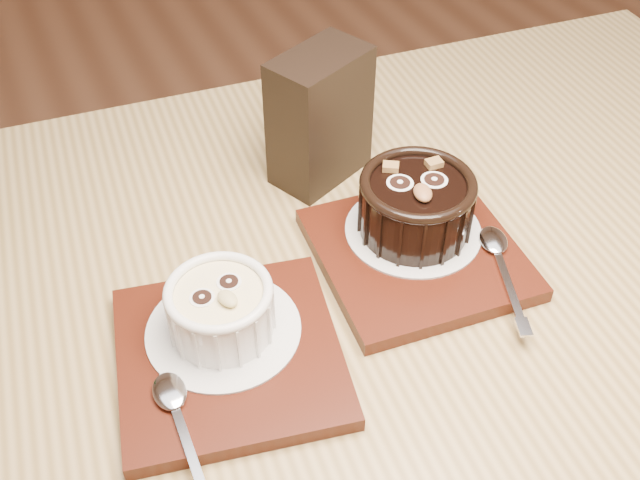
{
  "coord_description": "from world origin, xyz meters",
  "views": [
    {
      "loc": [
        -0.37,
        -0.36,
        1.25
      ],
      "look_at": [
        -0.18,
        0.06,
        0.81
      ],
      "focal_mm": 42.0,
      "sensor_mm": 36.0,
      "label": 1
    }
  ],
  "objects_px": {
    "table": "(337,379)",
    "ramekin_white": "(220,307)",
    "ramekin_dark": "(416,203)",
    "condiment_stand": "(320,117)",
    "tray_left": "(230,356)",
    "tray_right": "(417,254)"
  },
  "relations": [
    {
      "from": "table",
      "to": "ramekin_white",
      "type": "xyz_separation_m",
      "value": [
        -0.1,
        0.02,
        0.13
      ]
    },
    {
      "from": "table",
      "to": "ramekin_dark",
      "type": "xyz_separation_m",
      "value": [
        0.11,
        0.06,
        0.14
      ]
    },
    {
      "from": "ramekin_white",
      "to": "condiment_stand",
      "type": "xyz_separation_m",
      "value": [
        0.17,
        0.18,
        0.03
      ]
    },
    {
      "from": "table",
      "to": "ramekin_white",
      "type": "height_order",
      "value": "ramekin_white"
    },
    {
      "from": "table",
      "to": "ramekin_white",
      "type": "bearing_deg",
      "value": 171.11
    },
    {
      "from": "tray_left",
      "to": "tray_right",
      "type": "bearing_deg",
      "value": 11.32
    },
    {
      "from": "condiment_stand",
      "to": "ramekin_dark",
      "type": "bearing_deg",
      "value": -75.48
    },
    {
      "from": "condiment_stand",
      "to": "tray_left",
      "type": "bearing_deg",
      "value": -130.94
    },
    {
      "from": "tray_left",
      "to": "ramekin_dark",
      "type": "xyz_separation_m",
      "value": [
        0.21,
        0.06,
        0.04
      ]
    },
    {
      "from": "ramekin_white",
      "to": "ramekin_dark",
      "type": "distance_m",
      "value": 0.21
    },
    {
      "from": "tray_left",
      "to": "condiment_stand",
      "type": "bearing_deg",
      "value": 49.06
    },
    {
      "from": "ramekin_white",
      "to": "tray_left",
      "type": "bearing_deg",
      "value": -114.28
    },
    {
      "from": "tray_left",
      "to": "ramekin_white",
      "type": "relative_size",
      "value": 2.05
    },
    {
      "from": "tray_right",
      "to": "ramekin_dark",
      "type": "height_order",
      "value": "ramekin_dark"
    },
    {
      "from": "condiment_stand",
      "to": "table",
      "type": "bearing_deg",
      "value": -109.95
    },
    {
      "from": "table",
      "to": "tray_right",
      "type": "height_order",
      "value": "tray_right"
    },
    {
      "from": "condiment_stand",
      "to": "tray_right",
      "type": "bearing_deg",
      "value": -80.21
    },
    {
      "from": "tray_left",
      "to": "condiment_stand",
      "type": "distance_m",
      "value": 0.27
    },
    {
      "from": "ramekin_dark",
      "to": "tray_right",
      "type": "bearing_deg",
      "value": -92.34
    },
    {
      "from": "tray_left",
      "to": "ramekin_dark",
      "type": "height_order",
      "value": "ramekin_dark"
    },
    {
      "from": "ramekin_white",
      "to": "condiment_stand",
      "type": "height_order",
      "value": "condiment_stand"
    },
    {
      "from": "table",
      "to": "tray_right",
      "type": "distance_m",
      "value": 0.14
    }
  ]
}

